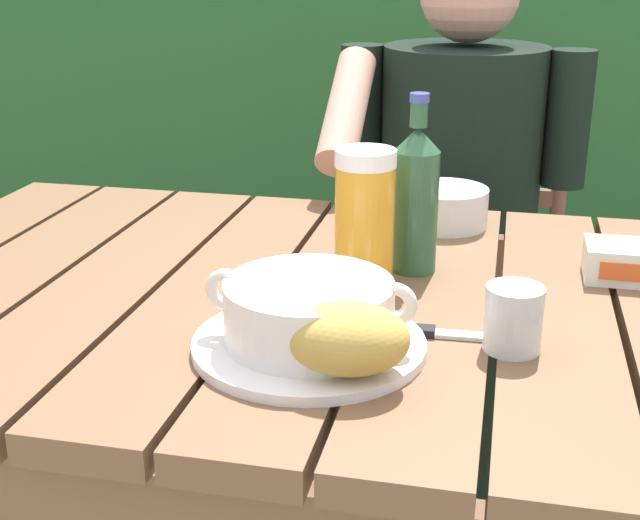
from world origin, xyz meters
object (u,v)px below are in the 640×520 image
Objects in this scene: butter_tub at (626,262)px; soup_bowl at (309,310)px; serving_plate at (309,344)px; water_glass_small at (513,318)px; diner_bowl at (445,207)px; bread_roll at (347,338)px; table_knife at (432,332)px; beer_glass at (365,219)px; beer_bottle at (416,197)px; person_eating at (456,198)px; chair_near_diner at (458,275)px.

soup_bowl is at bearing -140.34° from butter_tub.
water_glass_small is at bearing 12.78° from serving_plate.
bread_roll is at bearing -95.46° from diner_bowl.
table_knife is at bearing 26.60° from soup_bowl.
beer_glass is at bearing 96.25° from bread_roll.
beer_bottle is 1.79× the size of diner_bowl.
person_eating reaches higher than water_glass_small.
soup_bowl is 1.72× the size of bread_roll.
beer_glass is (-0.03, 0.27, 0.04)m from bread_roll.
table_knife is at bearing -88.65° from chair_near_diner.
beer_bottle is at bearing 50.90° from beer_glass.
person_eating reaches higher than butter_tub.
diner_bowl is at bearing 73.78° from beer_glass.
bread_roll is 0.76× the size of beer_glass.
chair_near_diner is 1.03m from water_glass_small.
table_knife is 1.23× the size of diner_bowl.
person_eating reaches higher than diner_bowl.
diner_bowl is (0.08, 0.28, -0.06)m from beer_glass.
diner_bowl is (-0.26, 0.18, 0.01)m from butter_tub.
butter_tub is at bearing -70.16° from chair_near_diner.
person_eating is at bearing 82.72° from soup_bowl.
soup_bowl is at bearing -97.28° from person_eating.
table_knife is (0.13, 0.07, -0.00)m from serving_plate.
water_glass_small is at bearing -58.88° from beer_bottle.
bread_roll is at bearing -49.40° from serving_plate.
beer_glass is 0.36m from butter_tub.
table_knife is (0.13, 0.07, -0.04)m from soup_bowl.
person_eating is 0.84m from serving_plate.
beer_glass reaches higher than chair_near_diner.
water_glass_small is 0.68× the size of butter_tub.
water_glass_small is 0.44× the size of table_knife.
beer_glass is 0.75× the size of beer_bottle.
beer_bottle reaches higher than table_knife.
soup_bowl is at bearing 130.60° from bread_roll.
serving_plate is 0.22m from beer_glass.
soup_bowl is 0.50m from diner_bowl.
diner_bowl is at bearing 104.28° from water_glass_small.
soup_bowl is 2.17× the size of butter_tub.
beer_glass is at bearing 126.96° from table_knife.
table_knife is (0.05, -0.21, -0.10)m from beer_bottle.
bread_roll is 1.01× the size of diner_bowl.
chair_near_diner is 0.76× the size of person_eating.
person_eating is at bearing 82.72° from serving_plate.
chair_near_diner reaches higher than diner_bowl.
diner_bowl is (0.00, -0.34, 0.08)m from person_eating.
person_eating is at bearing 98.41° from water_glass_small.
diner_bowl is (0.11, 0.49, 0.02)m from serving_plate.
table_knife is at bearing -88.08° from person_eating.
chair_near_diner is at bearing 83.95° from serving_plate.
butter_tub is 0.65× the size of table_knife.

